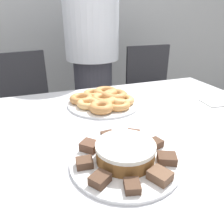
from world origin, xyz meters
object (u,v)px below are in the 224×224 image
(office_chair_left, at_px, (30,122))
(plate_donuts, at_px, (104,103))
(plate_cake, at_px, (125,161))
(person_standing, at_px, (92,52))
(office_chair_right, at_px, (153,104))
(frosted_cake, at_px, (125,152))
(napkin, at_px, (216,102))

(office_chair_left, height_order, plate_donuts, office_chair_left)
(office_chair_left, bearing_deg, plate_donuts, -70.17)
(plate_cake, bearing_deg, person_standing, 79.34)
(office_chair_right, bearing_deg, frosted_cake, -124.50)
(office_chair_right, relative_size, napkin, 6.74)
(person_standing, xyz_separation_m, plate_cake, (-0.22, -1.16, -0.13))
(plate_cake, bearing_deg, office_chair_right, 55.65)
(plate_donuts, distance_m, napkin, 0.55)
(plate_cake, xyz_separation_m, napkin, (0.60, 0.28, -0.00))
(office_chair_left, relative_size, office_chair_right, 1.00)
(office_chair_left, xyz_separation_m, plate_donuts, (0.38, -0.61, 0.32))
(plate_donuts, distance_m, frosted_cake, 0.46)
(person_standing, height_order, napkin, person_standing)
(person_standing, distance_m, plate_cake, 1.19)
(person_standing, distance_m, frosted_cake, 1.19)
(plate_cake, distance_m, plate_donuts, 0.46)
(plate_donuts, relative_size, frosted_cake, 2.01)
(office_chair_left, bearing_deg, plate_cake, -86.40)
(frosted_cake, bearing_deg, plate_cake, 0.00)
(plate_donuts, bearing_deg, plate_cake, -100.15)
(office_chair_right, xyz_separation_m, plate_cake, (-0.72, -1.06, 0.32))
(person_standing, bearing_deg, napkin, -66.58)
(napkin, bearing_deg, frosted_cake, -155.06)
(person_standing, xyz_separation_m, office_chair_left, (-0.52, -0.11, -0.45))
(plate_cake, bearing_deg, frosted_cake, 0.00)
(person_standing, distance_m, plate_donuts, 0.74)
(office_chair_left, bearing_deg, frosted_cake, -86.40)
(office_chair_left, height_order, plate_cake, office_chair_left)
(plate_donuts, xyz_separation_m, napkin, (0.52, -0.17, -0.00))
(office_chair_left, bearing_deg, person_standing, -0.38)
(office_chair_left, xyz_separation_m, frosted_cake, (0.30, -1.06, 0.36))
(plate_cake, bearing_deg, office_chair_left, 105.73)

